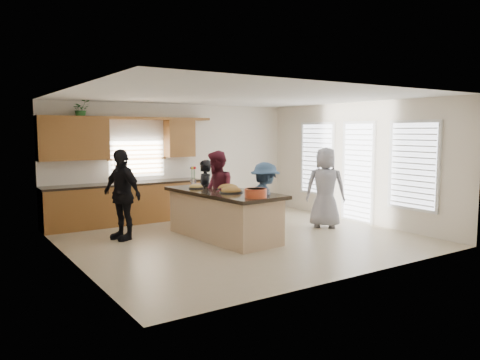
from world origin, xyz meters
TOP-DOWN VIEW (x-y plane):
  - floor at (0.00, 0.00)m, footprint 6.50×6.50m
  - room_shell at (0.00, 0.00)m, footprint 6.52×6.02m
  - back_cabinetry at (-1.47, 2.73)m, footprint 4.08×0.66m
  - right_wall_glazing at (3.22, -0.13)m, footprint 0.06×4.00m
  - island at (-0.28, 0.20)m, footprint 1.38×2.79m
  - platter_front at (-0.28, -0.08)m, footprint 0.45×0.45m
  - platter_mid at (-0.10, 0.31)m, footprint 0.46×0.46m
  - platter_back at (-0.53, 0.88)m, footprint 0.31×0.31m
  - salad_bowl at (-0.28, -0.91)m, footprint 0.40×0.40m
  - clear_cup at (0.13, -0.72)m, footprint 0.08×0.08m
  - plate_stack at (-0.37, 1.18)m, footprint 0.21×0.21m
  - flower_vase at (-0.38, 1.29)m, footprint 0.14×0.14m
  - potted_plant at (-2.31, 2.82)m, footprint 0.41×0.37m
  - woman_left_back at (-0.12, 1.26)m, footprint 0.47×0.62m
  - woman_left_mid at (-0.23, 0.55)m, footprint 0.94×1.04m
  - woman_left_front at (-2.01, 1.21)m, footprint 0.74×1.13m
  - woman_right_back at (0.26, -0.46)m, footprint 0.65×1.03m
  - woman_right_front at (2.14, -0.16)m, footprint 1.01×1.02m

SIDE VIEW (x-z plane):
  - floor at x=0.00m, z-range 0.00..0.00m
  - island at x=-0.28m, z-range -0.02..0.93m
  - woman_left_back at x=-0.12m, z-range 0.00..1.51m
  - woman_right_back at x=0.26m, z-range 0.00..1.54m
  - woman_left_mid at x=-0.23m, z-range 0.00..1.74m
  - woman_right_front at x=2.14m, z-range 0.00..1.78m
  - woman_left_front at x=-2.01m, z-range 0.00..1.79m
  - back_cabinetry at x=-1.47m, z-range -0.32..2.14m
  - plate_stack at x=-0.37m, z-range 0.95..1.00m
  - platter_back at x=-0.53m, z-range 0.91..1.04m
  - platter_front at x=-0.28m, z-range 0.89..1.07m
  - platter_mid at x=-0.10m, z-range 0.88..1.07m
  - clear_cup at x=0.13m, z-range 0.95..1.05m
  - salad_bowl at x=-0.28m, z-range 0.96..1.12m
  - flower_vase at x=-0.38m, z-range 0.96..1.38m
  - right_wall_glazing at x=3.22m, z-range 0.22..2.47m
  - room_shell at x=0.00m, z-range 0.50..3.31m
  - potted_plant at x=-2.31m, z-range 2.40..2.81m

